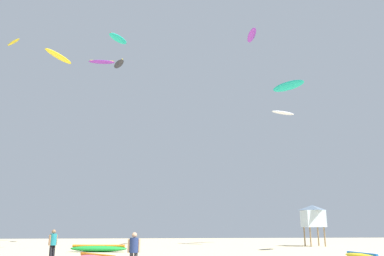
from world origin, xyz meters
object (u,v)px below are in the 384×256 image
Objects in this scene: person_midground at (53,242)px; kite_aloft_1 at (118,39)px; kite_grounded_far at (362,256)px; kite_aloft_3 at (288,86)px; kite_aloft_0 at (102,62)px; kite_aloft_6 at (283,113)px; person_foreground at (134,249)px; kite_aloft_5 at (119,64)px; kite_aloft_2 at (59,56)px; lifeguard_tower at (313,216)px; kite_aloft_4 at (252,35)px; kite_grounded_near at (98,248)px; kite_aloft_7 at (13,42)px.

kite_aloft_1 reaches higher than person_midground.
kite_aloft_3 is (2.86, 17.10, 17.55)m from kite_grounded_far.
kite_aloft_0 is 27.19m from kite_aloft_6.
kite_aloft_3 reaches higher than kite_grounded_far.
person_foreground is 38.23m from kite_aloft_5.
kite_aloft_2 reaches higher than person_foreground.
kite_aloft_6 is (-0.37, 5.75, 12.93)m from lifeguard_tower.
kite_aloft_0 is at bearing 90.54° from kite_aloft_2.
kite_aloft_4 reaches higher than kite_aloft_1.
kite_aloft_0 is 6.33m from kite_aloft_5.
kite_aloft_1 reaches higher than lifeguard_tower.
person_midground reaches higher than kite_grounded_near.
kite_aloft_5 is 1.27× the size of kite_aloft_7.
kite_aloft_5 is at bearing 171.27° from kite_aloft_6.
lifeguard_tower is 26.50m from kite_aloft_1.
kite_aloft_6 is (21.14, -3.25, -7.08)m from kite_aloft_5.
kite_aloft_0 reaches higher than lifeguard_tower.
lifeguard_tower is at bearing 17.70° from kite_aloft_1.
kite_grounded_far is 0.80× the size of lifeguard_tower.
person_midground is at bearing -61.27° from kite_aloft_7.
kite_aloft_5 is (2.70, 20.49, 8.63)m from kite_aloft_2.
kite_aloft_5 reaches higher than kite_aloft_2.
person_midground is at bearing -136.43° from kite_aloft_6.
kite_aloft_6 reaches higher than kite_grounded_near.
person_midground is 27.38m from lifeguard_tower.
kite_aloft_7 is (-16.13, 27.21, 22.63)m from person_foreground.
person_midground is at bearing 40.16° from person_foreground.
kite_aloft_2 is 0.74× the size of kite_aloft_3.
kite_grounded_near is at bearing -148.13° from kite_aloft_6.
kite_aloft_2 is (-24.22, -11.49, 11.37)m from lifeguard_tower.
kite_aloft_3 is (-1.37, 0.91, 14.68)m from lifeguard_tower.
kite_grounded_far is 1.49× the size of kite_aloft_1.
kite_aloft_1 is at bearing 148.92° from kite_grounded_far.
kite_aloft_3 is 1.16× the size of kite_aloft_4.
lifeguard_tower is 1.65× the size of kite_aloft_7.
kite_aloft_2 is (-6.48, 10.48, 13.46)m from person_foreground.
kite_aloft_0 is at bearing 99.52° from kite_grounded_near.
person_midground is 0.55× the size of kite_aloft_5.
kite_grounded_far is at bearing -35.87° from kite_aloft_7.
person_foreground is at bearing -15.22° from person_midground.
kite_aloft_5 is at bearing 147.70° from kite_aloft_4.
kite_aloft_0 reaches higher than kite_aloft_2.
kite_aloft_6 reaches higher than person_midground.
kite_grounded_near is at bearing 117.38° from person_midground.
kite_aloft_7 reaches higher than kite_grounded_near.
person_midground is 0.59× the size of kite_aloft_2.
kite_aloft_1 is at bearing -148.48° from kite_aloft_6.
kite_aloft_4 is (-4.59, -1.75, 5.27)m from kite_aloft_3.
kite_aloft_6 is (5.59, 6.59, -7.03)m from kite_aloft_4.
kite_aloft_7 is (-32.50, 4.33, 5.86)m from kite_aloft_3.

